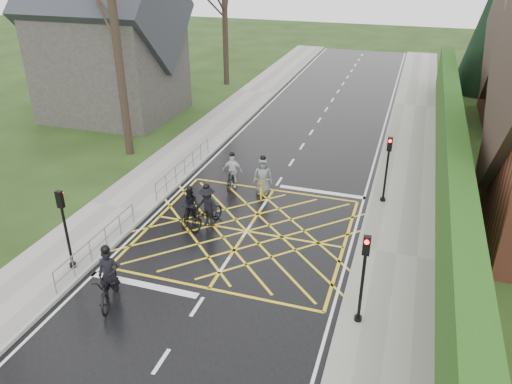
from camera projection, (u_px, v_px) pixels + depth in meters
The scene contains 19 objects.
ground at pixel (247, 231), 20.54m from camera, with size 120.00×120.00×0.00m, color black.
road at pixel (247, 231), 20.54m from camera, with size 9.00×80.00×0.01m, color black.
sidewalk_right at pixel (396, 255), 18.86m from camera, with size 3.00×80.00×0.15m, color gray.
sidewalk_left at pixel (119, 208), 22.16m from camera, with size 3.00×80.00×0.15m, color gray.
stone_wall at pixel (444, 188), 23.35m from camera, with size 0.50×38.00×0.70m, color slate.
hedge at pixel (451, 153), 22.57m from camera, with size 0.90×38.00×2.80m, color #1C3E11.
conifer at pixel (493, 26), 37.44m from camera, with size 4.60×4.60×10.00m.
church at pixel (108, 41), 32.25m from camera, with size 8.80×7.80×11.00m.
tree_near at pixel (112, 4), 24.56m from camera, with size 9.24×9.24×11.44m.
railing_south at pixel (97, 240), 18.50m from camera, with size 0.05×5.04×1.03m.
railing_north at pixel (184, 163), 24.87m from camera, with size 0.05×6.04×1.03m.
traffic_light_ne at pixel (386, 170), 21.96m from camera, with size 0.24×0.31×3.21m.
traffic_light_se at pixel (362, 281), 14.82m from camera, with size 0.24×0.31×3.21m.
traffic_light_sw at pixel (66, 231), 17.38m from camera, with size 0.24×0.31×3.21m.
cyclist_rear at pixel (109, 283), 16.33m from camera, with size 1.49×2.27×2.09m.
cyclist_back at pixel (190, 209), 20.93m from camera, with size 0.76×1.69×1.69m.
cyclist_mid at pixel (207, 211), 20.65m from camera, with size 1.29×2.11×1.94m.
cyclist_front at pixel (232, 174), 23.99m from camera, with size 1.00×1.84×1.80m.
cyclist_lead at pixel (262, 181), 23.31m from camera, with size 1.18×2.11×1.94m.
Camera 1 is at (5.80, -16.65, 10.68)m, focal length 35.00 mm.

